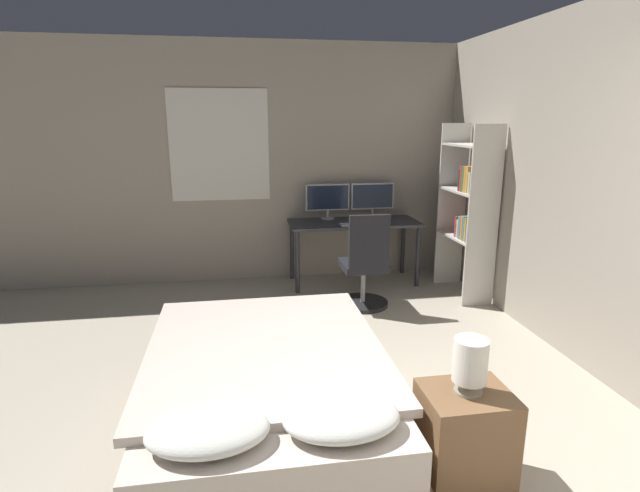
{
  "coord_description": "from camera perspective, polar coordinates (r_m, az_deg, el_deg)",
  "views": [
    {
      "loc": [
        -0.75,
        -1.55,
        1.86
      ],
      "look_at": [
        -0.03,
        2.72,
        0.75
      ],
      "focal_mm": 28.0,
      "sensor_mm": 36.0,
      "label": 1
    }
  ],
  "objects": [
    {
      "name": "bookshelf",
      "position": [
        5.4,
        16.83,
        4.58
      ],
      "size": [
        0.33,
        0.77,
        1.81
      ],
      "color": "beige",
      "rests_on": "ground_plane"
    },
    {
      "name": "keyboard",
      "position": [
        5.49,
        4.39,
        2.48
      ],
      "size": [
        0.4,
        0.13,
        0.02
      ],
      "color": "#B7B7BC",
      "rests_on": "desk"
    },
    {
      "name": "office_chair",
      "position": [
        5.01,
        5.13,
        -2.88
      ],
      "size": [
        0.52,
        0.52,
        0.98
      ],
      "color": "black",
      "rests_on": "ground_plane"
    },
    {
      "name": "wall_back",
      "position": [
        5.87,
        -2.3,
        9.38
      ],
      "size": [
        12.0,
        0.08,
        2.7
      ],
      "color": "#9E9384",
      "rests_on": "ground_plane"
    },
    {
      "name": "monitor_left",
      "position": [
        5.79,
        0.88,
        5.41
      ],
      "size": [
        0.51,
        0.16,
        0.41
      ],
      "color": "#B7B7BC",
      "rests_on": "desk"
    },
    {
      "name": "bed",
      "position": [
        3.16,
        -6.02,
        -16.26
      ],
      "size": [
        1.42,
        1.99,
        0.58
      ],
      "color": "brown",
      "rests_on": "ground_plane"
    },
    {
      "name": "nightstand",
      "position": [
        2.85,
        16.14,
        -20.32
      ],
      "size": [
        0.44,
        0.37,
        0.53
      ],
      "color": "brown",
      "rests_on": "ground_plane"
    },
    {
      "name": "wall_side_right",
      "position": [
        4.04,
        30.69,
        5.1
      ],
      "size": [
        0.06,
        12.0,
        2.7
      ],
      "color": "#9E9384",
      "rests_on": "ground_plane"
    },
    {
      "name": "monitor_right",
      "position": [
        5.91,
        6.02,
        5.51
      ],
      "size": [
        0.51,
        0.16,
        0.41
      ],
      "color": "#B7B7BC",
      "rests_on": "desk"
    },
    {
      "name": "bedside_lamp",
      "position": [
        2.63,
        16.8,
        -12.55
      ],
      "size": [
        0.17,
        0.17,
        0.29
      ],
      "color": "gray",
      "rests_on": "nightstand"
    },
    {
      "name": "computer_mouse",
      "position": [
        5.57,
        7.31,
        2.66
      ],
      "size": [
        0.07,
        0.05,
        0.04
      ],
      "color": "#B7B7BC",
      "rests_on": "desk"
    },
    {
      "name": "desk",
      "position": [
        5.71,
        3.89,
        1.93
      ],
      "size": [
        1.47,
        0.62,
        0.72
      ],
      "color": "#38383D",
      "rests_on": "ground_plane"
    }
  ]
}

